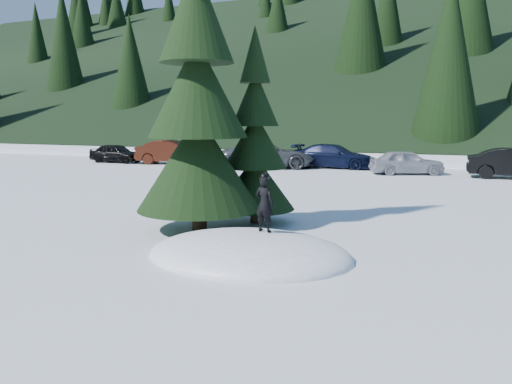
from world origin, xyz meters
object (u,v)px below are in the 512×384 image
at_px(car_0, 116,153).
at_px(car_2, 268,155).
at_px(child_skier, 264,204).
at_px(car_1, 173,152).
at_px(car_4, 407,162).
at_px(spruce_tall, 197,102).
at_px(spruce_short, 255,148).
at_px(car_3, 334,156).

height_order(car_0, car_2, car_2).
distance_m(child_skier, car_1, 22.26).
distance_m(child_skier, car_4, 17.31).
bearing_deg(spruce_tall, car_0, 133.56).
xyz_separation_m(spruce_short, car_1, (-11.98, 14.94, -1.34)).
bearing_deg(car_2, car_3, -90.71).
bearing_deg(car_3, spruce_short, -172.30).
bearing_deg(car_3, car_4, -112.10).
distance_m(car_2, car_4, 7.94).
bearing_deg(spruce_short, child_skier, -63.73).
height_order(spruce_short, car_2, spruce_short).
relative_size(spruce_tall, car_2, 1.57).
relative_size(spruce_short, car_3, 1.11).
distance_m(child_skier, car_3, 19.43).
xyz_separation_m(car_1, car_4, (14.58, -0.53, -0.12)).
bearing_deg(car_0, car_1, -81.41).
xyz_separation_m(car_0, car_4, (18.59, 0.05, 0.02)).
distance_m(spruce_tall, car_3, 17.93).
bearing_deg(car_4, car_3, 44.88).
bearing_deg(car_0, child_skier, -134.25).
bearing_deg(car_1, spruce_tall, -160.08).
xyz_separation_m(car_0, car_3, (14.23, 1.95, 0.07)).
distance_m(spruce_short, car_1, 19.20).
bearing_deg(spruce_short, car_0, 138.06).
height_order(spruce_short, car_4, spruce_short).
bearing_deg(car_2, car_4, -117.03).
distance_m(car_0, car_3, 14.36).
height_order(car_1, car_2, same).
bearing_deg(child_skier, car_4, -84.28).
relative_size(car_1, car_4, 1.22).
bearing_deg(car_1, car_2, -105.91).
bearing_deg(car_1, car_3, -96.30).
distance_m(car_1, car_4, 14.59).
bearing_deg(car_2, child_skier, 176.17).
distance_m(child_skier, car_0, 24.48).
bearing_deg(car_3, car_1, 99.23).
xyz_separation_m(child_skier, car_2, (-6.74, 17.56, -0.32)).
xyz_separation_m(child_skier, car_4, (1.19, 17.26, -0.44)).
relative_size(child_skier, car_4, 0.32).
relative_size(car_0, car_2, 0.67).
bearing_deg(spruce_tall, spruce_short, 54.46).
bearing_deg(car_3, spruce_tall, -176.00).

